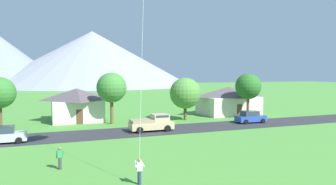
{
  "coord_description": "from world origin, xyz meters",
  "views": [
    {
      "loc": [
        -10.7,
        -10.55,
        7.03
      ],
      "look_at": [
        -1.2,
        13.95,
        5.43
      ],
      "focal_mm": 34.44,
      "sensor_mm": 36.0,
      "label": 1
    }
  ],
  "objects_px": {
    "tree_center": "(248,87)",
    "watcher_person": "(60,158)",
    "house_left_center": "(77,104)",
    "parked_car_blue_mid_west": "(250,117)",
    "tree_right_of_center": "(112,88)",
    "tree_near_left": "(185,93)",
    "tree_left_of_center": "(0,93)",
    "parked_car_silver_west_end": "(4,135)",
    "pickup_truck_sand_west_side": "(152,123)",
    "house_leftmost": "(228,100)"
  },
  "relations": [
    {
      "from": "parked_car_silver_west_end",
      "to": "watcher_person",
      "type": "xyz_separation_m",
      "value": [
        4.79,
        -10.99,
        0.01
      ]
    },
    {
      "from": "house_leftmost",
      "to": "tree_center",
      "type": "height_order",
      "value": "tree_center"
    },
    {
      "from": "house_leftmost",
      "to": "tree_left_of_center",
      "type": "distance_m",
      "value": 34.53
    },
    {
      "from": "house_leftmost",
      "to": "tree_center",
      "type": "bearing_deg",
      "value": -88.88
    },
    {
      "from": "parked_car_silver_west_end",
      "to": "watcher_person",
      "type": "relative_size",
      "value": 2.52
    },
    {
      "from": "house_left_center",
      "to": "tree_right_of_center",
      "type": "bearing_deg",
      "value": -51.35
    },
    {
      "from": "tree_right_of_center",
      "to": "house_leftmost",
      "type": "bearing_deg",
      "value": 8.69
    },
    {
      "from": "parked_car_silver_west_end",
      "to": "watcher_person",
      "type": "bearing_deg",
      "value": -66.44
    },
    {
      "from": "tree_left_of_center",
      "to": "parked_car_silver_west_end",
      "type": "relative_size",
      "value": 1.55
    },
    {
      "from": "house_leftmost",
      "to": "tree_right_of_center",
      "type": "bearing_deg",
      "value": -171.31
    },
    {
      "from": "tree_center",
      "to": "parked_car_silver_west_end",
      "type": "xyz_separation_m",
      "value": [
        -33.2,
        -6.28,
        -4.08
      ]
    },
    {
      "from": "tree_left_of_center",
      "to": "watcher_person",
      "type": "xyz_separation_m",
      "value": [
        6.04,
        -19.77,
        -3.71
      ]
    },
    {
      "from": "house_left_center",
      "to": "tree_right_of_center",
      "type": "xyz_separation_m",
      "value": [
        4.18,
        -5.22,
        2.53
      ]
    },
    {
      "from": "tree_left_of_center",
      "to": "tree_center",
      "type": "distance_m",
      "value": 34.54
    },
    {
      "from": "parked_car_silver_west_end",
      "to": "parked_car_blue_mid_west",
      "type": "relative_size",
      "value": 0.99
    },
    {
      "from": "tree_near_left",
      "to": "parked_car_silver_west_end",
      "type": "xyz_separation_m",
      "value": [
        -23.46,
        -8.25,
        -3.16
      ]
    },
    {
      "from": "watcher_person",
      "to": "house_left_center",
      "type": "bearing_deg",
      "value": 81.87
    },
    {
      "from": "parked_car_silver_west_end",
      "to": "pickup_truck_sand_west_side",
      "type": "bearing_deg",
      "value": 3.6
    },
    {
      "from": "tree_center",
      "to": "tree_right_of_center",
      "type": "relative_size",
      "value": 0.98
    },
    {
      "from": "parked_car_blue_mid_west",
      "to": "house_left_center",
      "type": "bearing_deg",
      "value": 152.35
    },
    {
      "from": "tree_near_left",
      "to": "watcher_person",
      "type": "distance_m",
      "value": 26.99
    },
    {
      "from": "house_left_center",
      "to": "tree_center",
      "type": "height_order",
      "value": "tree_center"
    },
    {
      "from": "watcher_person",
      "to": "parked_car_blue_mid_west",
      "type": "bearing_deg",
      "value": 26.82
    },
    {
      "from": "tree_near_left",
      "to": "tree_center",
      "type": "distance_m",
      "value": 9.98
    },
    {
      "from": "house_leftmost",
      "to": "tree_near_left",
      "type": "xyz_separation_m",
      "value": [
        -9.63,
        -3.5,
        1.59
      ]
    },
    {
      "from": "house_left_center",
      "to": "tree_left_of_center",
      "type": "bearing_deg",
      "value": -152.21
    },
    {
      "from": "house_left_center",
      "to": "parked_car_silver_west_end",
      "type": "height_order",
      "value": "house_left_center"
    },
    {
      "from": "tree_near_left",
      "to": "tree_center",
      "type": "relative_size",
      "value": 0.91
    },
    {
      "from": "tree_center",
      "to": "watcher_person",
      "type": "xyz_separation_m",
      "value": [
        -28.4,
        -17.27,
        -4.07
      ]
    },
    {
      "from": "tree_near_left",
      "to": "watcher_person",
      "type": "bearing_deg",
      "value": -134.13
    },
    {
      "from": "house_leftmost",
      "to": "pickup_truck_sand_west_side",
      "type": "xyz_separation_m",
      "value": [
        -17.19,
        -10.75,
        -1.38
      ]
    },
    {
      "from": "house_left_center",
      "to": "tree_near_left",
      "type": "bearing_deg",
      "value": -20.27
    },
    {
      "from": "house_left_center",
      "to": "parked_car_blue_mid_west",
      "type": "relative_size",
      "value": 1.98
    },
    {
      "from": "tree_near_left",
      "to": "house_left_center",
      "type": "bearing_deg",
      "value": 159.73
    },
    {
      "from": "parked_car_silver_west_end",
      "to": "watcher_person",
      "type": "height_order",
      "value": "parked_car_silver_west_end"
    },
    {
      "from": "pickup_truck_sand_west_side",
      "to": "parked_car_blue_mid_west",
      "type": "bearing_deg",
      "value": 4.28
    },
    {
      "from": "parked_car_blue_mid_west",
      "to": "pickup_truck_sand_west_side",
      "type": "height_order",
      "value": "pickup_truck_sand_west_side"
    },
    {
      "from": "watcher_person",
      "to": "pickup_truck_sand_west_side",
      "type": "bearing_deg",
      "value": 47.21
    },
    {
      "from": "tree_left_of_center",
      "to": "watcher_person",
      "type": "bearing_deg",
      "value": -73.0
    },
    {
      "from": "house_leftmost",
      "to": "tree_center",
      "type": "xyz_separation_m",
      "value": [
        0.11,
        -5.47,
        2.51
      ]
    },
    {
      "from": "tree_left_of_center",
      "to": "parked_car_silver_west_end",
      "type": "height_order",
      "value": "tree_left_of_center"
    },
    {
      "from": "pickup_truck_sand_west_side",
      "to": "tree_left_of_center",
      "type": "bearing_deg",
      "value": 155.61
    },
    {
      "from": "tree_left_of_center",
      "to": "pickup_truck_sand_west_side",
      "type": "relative_size",
      "value": 1.25
    },
    {
      "from": "tree_center",
      "to": "parked_car_silver_west_end",
      "type": "distance_m",
      "value": 34.03
    },
    {
      "from": "house_leftmost",
      "to": "tree_center",
      "type": "relative_size",
      "value": 1.43
    },
    {
      "from": "parked_car_blue_mid_west",
      "to": "pickup_truck_sand_west_side",
      "type": "relative_size",
      "value": 0.82
    },
    {
      "from": "tree_near_left",
      "to": "tree_right_of_center",
      "type": "relative_size",
      "value": 0.9
    },
    {
      "from": "tree_left_of_center",
      "to": "pickup_truck_sand_west_side",
      "type": "distance_m",
      "value": 19.15
    },
    {
      "from": "parked_car_silver_west_end",
      "to": "parked_car_blue_mid_west",
      "type": "height_order",
      "value": "same"
    },
    {
      "from": "parked_car_blue_mid_west",
      "to": "watcher_person",
      "type": "bearing_deg",
      "value": -153.18
    }
  ]
}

